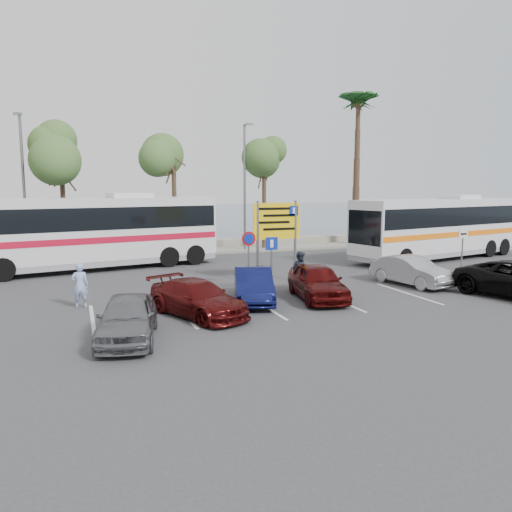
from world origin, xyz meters
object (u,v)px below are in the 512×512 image
object	(u,v)px
coach_bus_right	(438,229)
street_lamp_right	(245,181)
car_blue	(253,285)
car_silver_a	(128,318)
pedestrian_far	(300,271)
direction_sign	(277,227)
street_lamp_left	(23,180)
coach_bus_left	(94,234)
car_silver_b	(411,271)
car_maroon	(197,298)
car_red	(317,282)
pedestrian_near	(80,285)

from	to	relation	value
coach_bus_right	street_lamp_right	bearing A→B (deg)	143.66
street_lamp_right	car_blue	distance (m)	15.02
car_blue	car_silver_a	bearing A→B (deg)	-130.37
coach_bus_right	pedestrian_far	size ratio (longest dim) A/B	7.66
direction_sign	pedestrian_far	xyz separation A→B (m)	(0.14, -2.15, -1.63)
street_lamp_left	car_silver_a	distance (m)	17.90
coach_bus_left	car_silver_b	distance (m)	15.50
car_silver_b	street_lamp_right	bearing A→B (deg)	92.60
car_blue	coach_bus_right	bearing A→B (deg)	41.98
car_maroon	car_red	xyz separation A→B (m)	(4.80, 0.89, 0.09)
street_lamp_left	car_maroon	xyz separation A→B (m)	(6.26, -15.12, -4.01)
pedestrian_far	street_lamp_left	bearing A→B (deg)	15.43
street_lamp_left	street_lamp_right	distance (m)	13.00
street_lamp_left	car_maroon	world-z (taller)	street_lamp_left
pedestrian_far	car_red	bearing A→B (deg)	150.74
street_lamp_right	pedestrian_far	distance (m)	13.17
car_blue	pedestrian_far	distance (m)	2.83
car_red	pedestrian_near	bearing A→B (deg)	178.60
car_blue	car_red	world-z (taller)	car_red
car_maroon	street_lamp_right	bearing A→B (deg)	42.29
street_lamp_left	car_blue	size ratio (longest dim) A/B	2.11
coach_bus_left	car_silver_a	world-z (taller)	coach_bus_left
coach_bus_right	car_silver_a	xyz separation A→B (m)	(-18.69, -10.00, -1.10)
car_silver_a	pedestrian_far	world-z (taller)	pedestrian_far
car_red	coach_bus_right	bearing A→B (deg)	41.93
coach_bus_left	coach_bus_right	distance (m)	19.25
coach_bus_right	car_red	distance (m)	13.60
street_lamp_left	coach_bus_left	world-z (taller)	street_lamp_left
pedestrian_near	car_maroon	bearing A→B (deg)	148.03
car_silver_a	car_maroon	world-z (taller)	car_silver_a
street_lamp_right	pedestrian_far	size ratio (longest dim) A/B	5.00
street_lamp_left	direction_sign	bearing A→B (deg)	-43.17
street_lamp_left	direction_sign	distance (m)	15.24
coach_bus_right	pedestrian_far	bearing A→B (deg)	-154.41
street_lamp_right	car_silver_b	distance (m)	14.07
direction_sign	pedestrian_near	xyz separation A→B (m)	(-8.33, -2.25, -1.64)
pedestrian_near	car_silver_a	bearing A→B (deg)	108.37
street_lamp_left	car_blue	bearing A→B (deg)	-57.93
street_lamp_left	coach_bus_right	bearing A→B (deg)	-17.30
car_maroon	pedestrian_far	distance (m)	5.56
coach_bus_left	pedestrian_far	distance (m)	11.33
coach_bus_left	car_silver_b	bearing A→B (deg)	-35.39
car_red	coach_bus_left	bearing A→B (deg)	136.76
street_lamp_left	car_red	bearing A→B (deg)	-52.15
car_red	pedestrian_far	bearing A→B (deg)	96.90
pedestrian_far	direction_sign	bearing A→B (deg)	-22.58
street_lamp_left	pedestrian_far	distance (m)	17.16
direction_sign	car_silver_a	world-z (taller)	direction_sign
street_lamp_right	coach_bus_right	xyz separation A→B (m)	(9.54, -7.02, -2.86)
street_lamp_right	pedestrian_near	distance (m)	16.71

